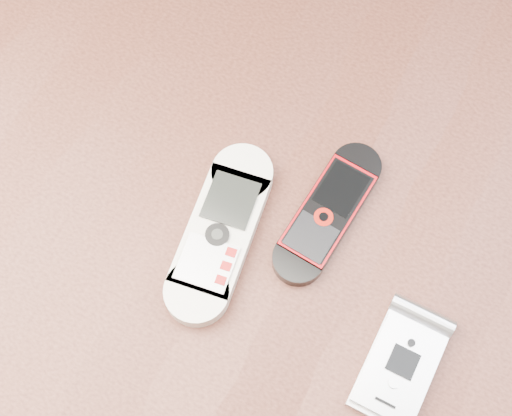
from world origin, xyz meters
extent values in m
plane|color=#472B19|center=(0.00, 0.00, 0.00)|extent=(4.00, 4.00, 0.00)
cube|color=black|center=(0.00, 0.00, 0.73)|extent=(1.20, 0.80, 0.03)
cube|color=silver|center=(-0.01, -0.03, 0.76)|extent=(0.08, 0.17, 0.02)
cube|color=black|center=(0.06, 0.03, 0.76)|extent=(0.05, 0.14, 0.01)
cube|color=silver|center=(0.16, -0.06, 0.76)|extent=(0.05, 0.10, 0.02)
camera|label=1|loc=(0.11, -0.19, 1.30)|focal=50.00mm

